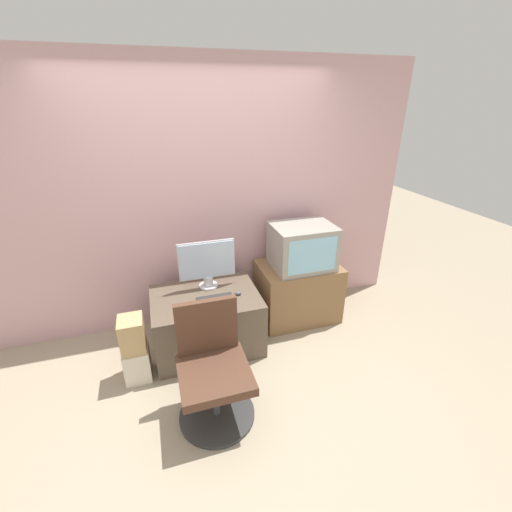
{
  "coord_description": "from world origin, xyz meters",
  "views": [
    {
      "loc": [
        -0.48,
        -1.96,
        2.23
      ],
      "look_at": [
        0.43,
        0.96,
        0.81
      ],
      "focal_mm": 24.0,
      "sensor_mm": 36.0,
      "label": 1
    }
  ],
  "objects_px": {
    "keyboard": "(215,299)",
    "mouse": "(238,294)",
    "office_chair": "(213,373)",
    "cardboard_box_lower": "(137,363)",
    "crt_tv": "(302,246)",
    "main_monitor": "(207,264)"
  },
  "relations": [
    {
      "from": "main_monitor",
      "to": "crt_tv",
      "type": "relative_size",
      "value": 0.88
    },
    {
      "from": "cardboard_box_lower",
      "to": "mouse",
      "type": "bearing_deg",
      "value": 9.93
    },
    {
      "from": "mouse",
      "to": "cardboard_box_lower",
      "type": "bearing_deg",
      "value": -170.07
    },
    {
      "from": "main_monitor",
      "to": "office_chair",
      "type": "height_order",
      "value": "main_monitor"
    },
    {
      "from": "main_monitor",
      "to": "cardboard_box_lower",
      "type": "relative_size",
      "value": 1.77
    },
    {
      "from": "mouse",
      "to": "cardboard_box_lower",
      "type": "distance_m",
      "value": 1.05
    },
    {
      "from": "office_chair",
      "to": "keyboard",
      "type": "bearing_deg",
      "value": 76.92
    },
    {
      "from": "keyboard",
      "to": "mouse",
      "type": "distance_m",
      "value": 0.22
    },
    {
      "from": "crt_tv",
      "to": "mouse",
      "type": "bearing_deg",
      "value": -161.62
    },
    {
      "from": "crt_tv",
      "to": "cardboard_box_lower",
      "type": "distance_m",
      "value": 1.88
    },
    {
      "from": "main_monitor",
      "to": "cardboard_box_lower",
      "type": "distance_m",
      "value": 1.05
    },
    {
      "from": "office_chair",
      "to": "cardboard_box_lower",
      "type": "relative_size",
      "value": 2.97
    },
    {
      "from": "mouse",
      "to": "office_chair",
      "type": "xyz_separation_m",
      "value": [
        -0.38,
        -0.72,
        -0.2
      ]
    },
    {
      "from": "keyboard",
      "to": "crt_tv",
      "type": "distance_m",
      "value": 1.04
    },
    {
      "from": "mouse",
      "to": "crt_tv",
      "type": "xyz_separation_m",
      "value": [
        0.75,
        0.25,
        0.28
      ]
    },
    {
      "from": "crt_tv",
      "to": "cardboard_box_lower",
      "type": "bearing_deg",
      "value": -166.27
    },
    {
      "from": "keyboard",
      "to": "mouse",
      "type": "xyz_separation_m",
      "value": [
        0.22,
        0.01,
        0.01
      ]
    },
    {
      "from": "crt_tv",
      "to": "keyboard",
      "type": "bearing_deg",
      "value": -165.15
    },
    {
      "from": "keyboard",
      "to": "mouse",
      "type": "bearing_deg",
      "value": 1.82
    },
    {
      "from": "office_chair",
      "to": "cardboard_box_lower",
      "type": "distance_m",
      "value": 0.83
    },
    {
      "from": "office_chair",
      "to": "cardboard_box_lower",
      "type": "bearing_deg",
      "value": 135.84
    },
    {
      "from": "crt_tv",
      "to": "office_chair",
      "type": "bearing_deg",
      "value": -139.41
    }
  ]
}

